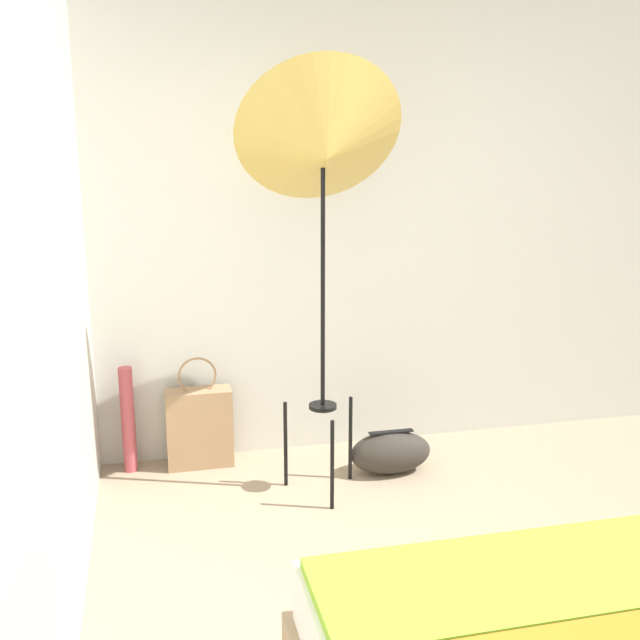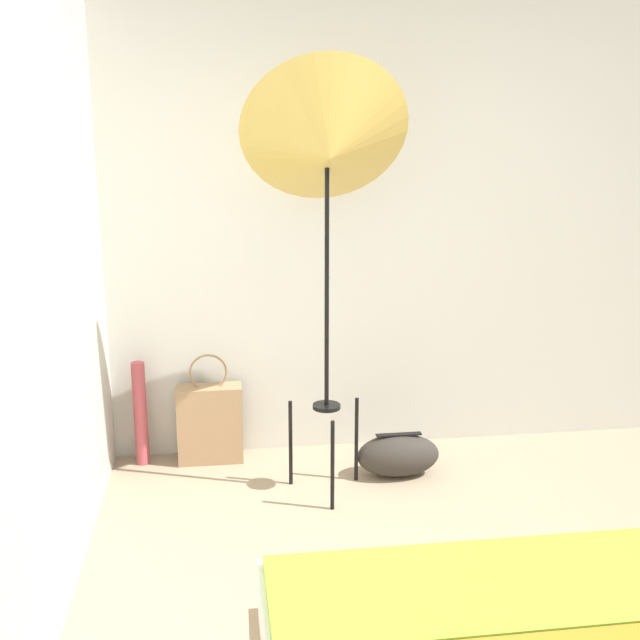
% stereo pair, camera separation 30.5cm
% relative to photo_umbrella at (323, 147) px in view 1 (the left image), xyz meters
% --- Properties ---
extents(wall_back, '(8.00, 0.05, 2.60)m').
position_rel_photo_umbrella_xyz_m(wall_back, '(0.20, 0.60, -0.43)').
color(wall_back, beige).
rests_on(wall_back, ground_plane).
extents(wall_side_left, '(0.05, 8.00, 2.60)m').
position_rel_photo_umbrella_xyz_m(wall_side_left, '(-1.16, -0.60, -0.43)').
color(wall_side_left, beige).
rests_on(wall_side_left, ground_plane).
extents(photo_umbrella, '(0.81, 0.64, 2.14)m').
position_rel_photo_umbrella_xyz_m(photo_umbrella, '(0.00, 0.00, 0.00)').
color(photo_umbrella, black).
rests_on(photo_umbrella, ground_plane).
extents(tote_bag, '(0.36, 0.15, 0.62)m').
position_rel_photo_umbrella_xyz_m(tote_bag, '(-0.59, 0.45, -1.50)').
color(tote_bag, '#9E7A56').
rests_on(tote_bag, ground_plane).
extents(duffel_bag, '(0.45, 0.23, 0.24)m').
position_rel_photo_umbrella_xyz_m(duffel_bag, '(0.41, 0.13, -1.62)').
color(duffel_bag, '#332D28').
rests_on(duffel_bag, ground_plane).
extents(paper_roll, '(0.07, 0.07, 0.59)m').
position_rel_photo_umbrella_xyz_m(paper_roll, '(-0.97, 0.47, -1.44)').
color(paper_roll, '#BC4C56').
rests_on(paper_roll, ground_plane).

